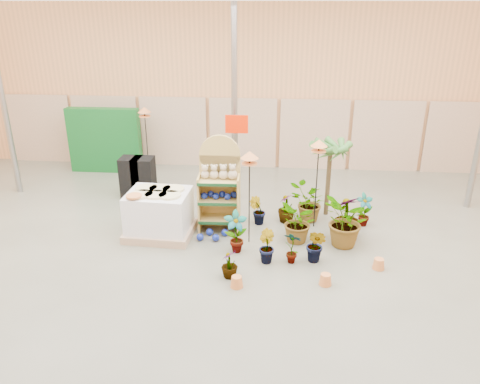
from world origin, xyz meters
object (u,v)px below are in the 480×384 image
object	(u,v)px
pallet_stack	(159,214)
potted_plant_2	(299,222)
bird_table_front	(250,158)
display_shelf	(220,187)

from	to	relation	value
pallet_stack	potted_plant_2	bearing A→B (deg)	1.44
pallet_stack	bird_table_front	xyz separation A→B (m)	(1.84, -0.15, 1.29)
pallet_stack	bird_table_front	distance (m)	2.25
display_shelf	pallet_stack	world-z (taller)	display_shelf
bird_table_front	potted_plant_2	size ratio (longest dim) A/B	2.17
display_shelf	bird_table_front	bearing A→B (deg)	-44.14
bird_table_front	display_shelf	bearing A→B (deg)	138.11
display_shelf	pallet_stack	xyz separation A→B (m)	(-1.19, -0.44, -0.44)
display_shelf	bird_table_front	xyz separation A→B (m)	(0.65, -0.59, 0.85)
potted_plant_2	bird_table_front	bearing A→B (deg)	-176.43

